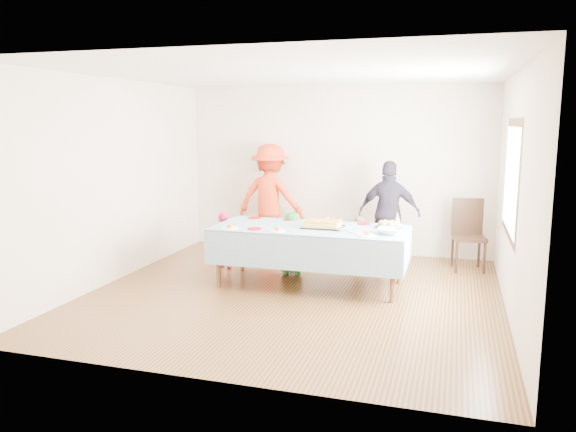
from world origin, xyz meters
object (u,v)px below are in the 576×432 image
object	(u,v)px
birthday_cake	(323,224)
adult_left	(270,198)
party_table	(310,231)
dining_chair	(468,230)

from	to	relation	value
birthday_cake	adult_left	size ratio (longest dim) A/B	0.29
birthday_cake	adult_left	distance (m)	2.19
party_table	dining_chair	size ratio (longest dim) A/B	2.43
party_table	dining_chair	xyz separation A→B (m)	(1.99, 1.49, -0.15)
party_table	adult_left	xyz separation A→B (m)	(-1.14, 1.78, 0.16)
birthday_cake	dining_chair	size ratio (longest dim) A/B	0.50
birthday_cake	party_table	bearing A→B (deg)	-170.05
party_table	adult_left	distance (m)	2.12
birthday_cake	dining_chair	xyz separation A→B (m)	(1.83, 1.46, -0.25)
birthday_cake	dining_chair	distance (m)	2.35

